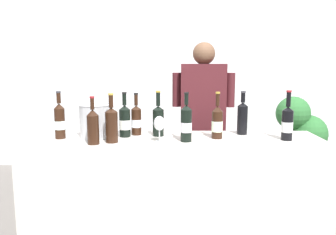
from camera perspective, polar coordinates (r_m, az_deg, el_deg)
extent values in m
cube|color=white|center=(4.95, 0.78, 7.93)|extent=(8.00, 0.10, 2.80)
cube|color=beige|center=(2.56, 1.19, -14.23)|extent=(2.06, 0.56, 0.97)
cylinder|color=black|center=(2.31, -9.35, -1.60)|extent=(0.08, 0.08, 0.20)
cone|color=black|center=(2.29, -9.42, 1.27)|extent=(0.08, 0.08, 0.03)
cylinder|color=black|center=(2.28, -9.46, 2.66)|extent=(0.03, 0.03, 0.08)
cylinder|color=#B79333|center=(2.28, -9.49, 3.84)|extent=(0.03, 0.03, 0.01)
cylinder|color=black|center=(2.28, -12.34, -2.02)|extent=(0.08, 0.08, 0.19)
cone|color=black|center=(2.26, -12.44, 0.81)|extent=(0.08, 0.08, 0.04)
cylinder|color=black|center=(2.26, -12.48, 2.23)|extent=(0.03, 0.03, 0.07)
cylinder|color=maroon|center=(2.25, -12.52, 3.31)|extent=(0.03, 0.03, 0.01)
cylinder|color=black|center=(2.47, -7.19, -0.94)|extent=(0.08, 0.08, 0.20)
cone|color=black|center=(2.46, -7.24, 1.66)|extent=(0.08, 0.08, 0.03)
cylinder|color=black|center=(2.45, -7.27, 2.97)|extent=(0.03, 0.03, 0.08)
cylinder|color=black|center=(2.45, -7.29, 4.06)|extent=(0.03, 0.03, 0.01)
cylinder|color=silver|center=(2.48, -7.19, -1.17)|extent=(0.08, 0.08, 0.07)
cylinder|color=black|center=(2.60, 12.24, -0.45)|extent=(0.08, 0.08, 0.21)
cone|color=black|center=(2.58, 12.33, 2.16)|extent=(0.08, 0.08, 0.03)
cylinder|color=black|center=(2.58, 12.37, 3.25)|extent=(0.03, 0.03, 0.07)
cylinder|color=#333338|center=(2.57, 12.40, 4.17)|extent=(0.04, 0.04, 0.01)
cylinder|color=black|center=(2.48, 19.18, -1.26)|extent=(0.08, 0.08, 0.20)
cone|color=black|center=(2.47, 19.32, 1.38)|extent=(0.08, 0.08, 0.03)
cylinder|color=black|center=(2.46, 19.40, 2.85)|extent=(0.03, 0.03, 0.10)
cylinder|color=maroon|center=(2.45, 19.47, 4.14)|extent=(0.03, 0.03, 0.01)
cylinder|color=silver|center=(2.49, 19.17, -1.49)|extent=(0.08, 0.08, 0.07)
cylinder|color=black|center=(2.53, -5.28, -0.75)|extent=(0.07, 0.07, 0.19)
cone|color=black|center=(2.52, -5.32, 1.69)|extent=(0.07, 0.07, 0.03)
cylinder|color=black|center=(2.51, -5.34, 2.91)|extent=(0.03, 0.03, 0.08)
cylinder|color=black|center=(2.51, -5.35, 3.95)|extent=(0.03, 0.03, 0.01)
cylinder|color=silver|center=(2.54, -5.28, -0.96)|extent=(0.08, 0.08, 0.06)
cylinder|color=black|center=(2.31, 3.04, -1.36)|extent=(0.08, 0.08, 0.22)
cone|color=black|center=(2.29, 3.06, 1.71)|extent=(0.08, 0.08, 0.03)
cylinder|color=black|center=(2.28, 3.07, 3.02)|extent=(0.03, 0.03, 0.07)
cylinder|color=black|center=(2.28, 3.08, 4.06)|extent=(0.03, 0.03, 0.01)
cylinder|color=silver|center=(2.31, 3.03, -1.62)|extent=(0.08, 0.08, 0.07)
cylinder|color=black|center=(2.48, -1.64, -0.90)|extent=(0.08, 0.08, 0.19)
cone|color=black|center=(2.47, -1.65, 1.61)|extent=(0.08, 0.08, 0.03)
cylinder|color=black|center=(2.46, -1.65, 3.06)|extent=(0.03, 0.03, 0.10)
cylinder|color=#B79333|center=(2.45, -1.66, 4.34)|extent=(0.03, 0.03, 0.01)
cylinder|color=black|center=(2.43, 8.16, -1.23)|extent=(0.08, 0.08, 0.19)
cone|color=black|center=(2.41, 8.22, 1.46)|extent=(0.08, 0.08, 0.04)
cylinder|color=black|center=(2.40, 8.25, 2.93)|extent=(0.03, 0.03, 0.09)
cylinder|color=#B79333|center=(2.40, 8.28, 4.09)|extent=(0.03, 0.03, 0.01)
cylinder|color=silver|center=(2.43, 8.15, -1.45)|extent=(0.08, 0.08, 0.07)
cylinder|color=black|center=(2.51, -17.52, -0.96)|extent=(0.07, 0.07, 0.21)
cone|color=black|center=(2.50, -17.65, 1.84)|extent=(0.07, 0.07, 0.04)
cylinder|color=black|center=(2.49, -17.71, 3.08)|extent=(0.03, 0.03, 0.07)
cylinder|color=#333338|center=(2.49, -17.76, 4.05)|extent=(0.03, 0.03, 0.01)
cylinder|color=white|center=(2.52, -17.51, -1.20)|extent=(0.07, 0.07, 0.06)
cylinder|color=silver|center=(2.31, -1.43, -4.03)|extent=(0.07, 0.07, 0.00)
cylinder|color=silver|center=(2.30, -1.44, -3.02)|extent=(0.01, 0.01, 0.08)
ellipsoid|color=silver|center=(2.28, -1.45, -0.97)|extent=(0.07, 0.07, 0.10)
ellipsoid|color=maroon|center=(2.29, -1.44, -1.40)|extent=(0.06, 0.06, 0.03)
cylinder|color=silver|center=(2.48, -11.92, -0.63)|extent=(0.22, 0.22, 0.23)
torus|color=silver|center=(2.47, -12.01, 2.10)|extent=(0.23, 0.23, 0.01)
cube|color=black|center=(3.20, 5.66, -10.16)|extent=(0.36, 0.26, 0.90)
cube|color=#47191E|center=(3.03, 5.88, 3.25)|extent=(0.40, 0.27, 0.59)
sphere|color=brown|center=(3.02, 6.00, 10.53)|extent=(0.19, 0.19, 0.19)
cylinder|color=#47191E|center=(3.04, 10.31, 4.52)|extent=(0.08, 0.08, 0.30)
cylinder|color=#47191E|center=(3.03, 1.48, 4.65)|extent=(0.08, 0.08, 0.30)
cylinder|color=brown|center=(3.86, 20.62, -12.36)|extent=(0.38, 0.38, 0.26)
sphere|color=#2D6B33|center=(3.66, 20.07, 0.66)|extent=(0.34, 0.34, 0.34)
sphere|color=#2D6B33|center=(3.59, 20.02, -6.22)|extent=(0.33, 0.33, 0.33)
sphere|color=#2D6B33|center=(3.74, 22.31, -2.47)|extent=(0.37, 0.37, 0.37)
sphere|color=#2D6B33|center=(3.63, 19.66, -6.42)|extent=(0.34, 0.34, 0.34)
sphere|color=#2D6B33|center=(3.75, 21.46, -3.87)|extent=(0.37, 0.37, 0.37)
cylinder|color=#4C3823|center=(3.72, 20.99, -6.21)|extent=(0.05, 0.05, 0.60)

